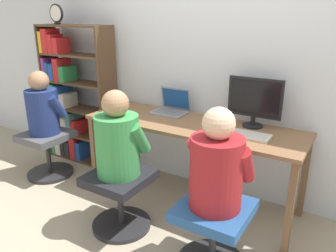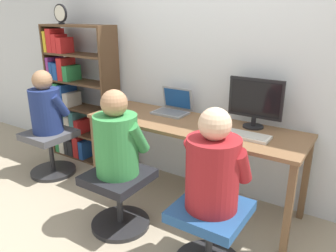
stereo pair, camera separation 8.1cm
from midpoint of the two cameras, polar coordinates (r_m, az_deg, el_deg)
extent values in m
plane|color=tan|center=(2.96, 0.10, -15.37)|extent=(14.00, 14.00, 0.00)
cube|color=silver|center=(3.08, 7.00, 11.93)|extent=(10.00, 0.05, 2.60)
cube|color=brown|center=(2.87, 3.38, 0.18)|extent=(1.94, 0.63, 0.03)
cube|color=brown|center=(3.33, -13.39, -4.63)|extent=(0.05, 0.05, 0.73)
cube|color=brown|center=(2.52, 19.57, -13.46)|extent=(0.05, 0.05, 0.73)
cube|color=brown|center=(3.70, -7.49, -1.81)|extent=(0.05, 0.05, 0.73)
cube|color=brown|center=(3.00, 21.92, -8.33)|extent=(0.05, 0.05, 0.73)
cylinder|color=black|center=(2.86, 13.70, 0.08)|extent=(0.17, 0.17, 0.01)
cylinder|color=black|center=(2.85, 13.77, 0.91)|extent=(0.04, 0.04, 0.07)
cube|color=black|center=(2.80, 14.09, 4.83)|extent=(0.46, 0.02, 0.33)
cube|color=black|center=(2.78, 14.01, 4.78)|extent=(0.41, 0.01, 0.28)
cube|color=gray|center=(3.12, -0.59, 2.28)|extent=(0.32, 0.22, 0.02)
cube|color=slate|center=(3.12, -0.59, 2.48)|extent=(0.28, 0.17, 0.00)
cube|color=gray|center=(3.20, 0.65, 4.87)|extent=(0.32, 0.05, 0.22)
cube|color=#19478C|center=(3.20, 0.60, 4.83)|extent=(0.28, 0.04, 0.18)
cube|color=silver|center=(2.63, 11.79, -1.36)|extent=(0.45, 0.16, 0.02)
cube|color=#BAB8AD|center=(2.63, 11.81, -1.10)|extent=(0.41, 0.13, 0.00)
ellipsoid|color=silver|center=(2.75, 6.07, -0.08)|extent=(0.06, 0.12, 0.03)
cylinder|color=#262628|center=(2.36, 6.74, -18.92)|extent=(0.05, 0.05, 0.38)
cube|color=#234C84|center=(2.23, 6.97, -14.39)|extent=(0.46, 0.47, 0.07)
cylinder|color=#262628|center=(2.87, -8.90, -16.52)|extent=(0.48, 0.48, 0.04)
cylinder|color=#262628|center=(2.75, -9.12, -13.01)|extent=(0.05, 0.05, 0.38)
cube|color=black|center=(2.64, -9.38, -8.88)|extent=(0.46, 0.47, 0.07)
cylinder|color=maroon|center=(2.10, 7.27, -8.14)|extent=(0.34, 0.34, 0.48)
sphere|color=beige|center=(1.97, 7.66, 0.42)|extent=(0.20, 0.20, 0.20)
cylinder|color=maroon|center=(2.18, 4.23, -4.86)|extent=(0.10, 0.22, 0.27)
cylinder|color=maroon|center=(2.07, 12.23, -6.65)|extent=(0.10, 0.22, 0.27)
cylinder|color=#388C47|center=(2.53, -9.71, -3.39)|extent=(0.33, 0.33, 0.48)
sphere|color=#A87A56|center=(2.42, -10.14, 3.85)|extent=(0.20, 0.20, 0.20)
cylinder|color=#388C47|center=(2.65, -11.42, -0.81)|extent=(0.09, 0.22, 0.27)
cylinder|color=#388C47|center=(2.45, -5.95, -2.14)|extent=(0.09, 0.22, 0.27)
cube|color=#513823|center=(4.23, -19.99, 5.70)|extent=(0.02, 0.28, 1.56)
cube|color=#513823|center=(3.59, -10.92, 4.28)|extent=(0.02, 0.28, 1.56)
cube|color=#513823|center=(4.14, -14.87, -5.29)|extent=(0.87, 0.27, 0.02)
cube|color=#513823|center=(4.03, -15.24, -1.30)|extent=(0.87, 0.27, 0.02)
cube|color=#513823|center=(3.94, -15.62, 2.90)|extent=(0.87, 0.27, 0.02)
cube|color=#513823|center=(3.87, -16.03, 7.27)|extent=(0.87, 0.27, 0.02)
cube|color=#513823|center=(3.82, -16.45, 11.78)|extent=(0.87, 0.27, 0.02)
cube|color=#513823|center=(3.80, -16.90, 16.38)|extent=(0.87, 0.27, 0.02)
cube|color=#2D8C47|center=(4.36, -18.94, -2.79)|extent=(0.06, 0.21, 0.21)
cube|color=silver|center=(4.30, -18.38, -3.46)|extent=(0.09, 0.17, 0.16)
cube|color=#262628|center=(4.23, -17.58, -3.17)|extent=(0.06, 0.20, 0.23)
cube|color=#262628|center=(4.18, -16.93, -3.69)|extent=(0.08, 0.18, 0.19)
cube|color=red|center=(4.12, -15.78, -3.40)|extent=(0.09, 0.24, 0.26)
cube|color=#1E4C9E|center=(4.05, -15.19, -4.04)|extent=(0.07, 0.18, 0.22)
cube|color=orange|center=(4.24, -19.34, 1.30)|extent=(0.08, 0.21, 0.26)
cube|color=#8C338C|center=(4.20, -18.70, 0.95)|extent=(0.04, 0.21, 0.22)
cube|color=teal|center=(4.15, -18.26, 0.65)|extent=(0.06, 0.18, 0.20)
cube|color=silver|center=(4.10, -17.26, 0.36)|extent=(0.09, 0.22, 0.18)
cube|color=teal|center=(4.03, -16.49, 0.66)|extent=(0.07, 0.23, 0.25)
cube|color=red|center=(3.99, -15.71, -0.11)|extent=(0.07, 0.23, 0.16)
cube|color=silver|center=(4.17, -19.95, 5.08)|extent=(0.07, 0.18, 0.22)
cube|color=#2D8C47|center=(4.11, -19.25, 5.22)|extent=(0.07, 0.19, 0.26)
cube|color=#1E4C9E|center=(4.06, -18.26, 5.10)|extent=(0.07, 0.24, 0.25)
cube|color=silver|center=(4.00, -17.53, 4.35)|extent=(0.08, 0.22, 0.16)
cube|color=#8C338C|center=(4.13, -20.30, 9.47)|extent=(0.04, 0.23, 0.25)
cube|color=#1E4C9E|center=(4.09, -20.00, 9.05)|extent=(0.05, 0.19, 0.20)
cube|color=#1E4C9E|center=(4.04, -19.27, 8.98)|extent=(0.08, 0.21, 0.19)
cube|color=red|center=(3.97, -18.47, 9.35)|extent=(0.08, 0.21, 0.25)
cube|color=#2D8C47|center=(3.91, -17.60, 8.70)|extent=(0.07, 0.22, 0.17)
cube|color=gold|center=(4.10, -20.75, 13.59)|extent=(0.05, 0.23, 0.23)
cube|color=red|center=(4.03, -20.26, 13.77)|extent=(0.08, 0.20, 0.26)
cube|color=red|center=(3.96, -19.61, 13.35)|extent=(0.07, 0.18, 0.20)
cube|color=red|center=(3.90, -18.73, 13.14)|extent=(0.08, 0.19, 0.17)
cube|color=black|center=(3.85, -19.29, 16.50)|extent=(0.07, 0.03, 0.02)
cylinder|color=black|center=(3.84, -19.47, 18.04)|extent=(0.19, 0.02, 0.19)
cylinder|color=silver|center=(3.84, -19.61, 18.02)|extent=(0.16, 0.00, 0.16)
cylinder|color=#262628|center=(3.86, -20.33, -7.64)|extent=(0.48, 0.48, 0.04)
cylinder|color=#262628|center=(3.78, -20.69, -4.83)|extent=(0.05, 0.05, 0.38)
cube|color=#4C4C51|center=(3.70, -21.09, -1.65)|extent=(0.46, 0.47, 0.07)
cylinder|color=navy|center=(3.62, -21.58, 2.30)|extent=(0.31, 0.31, 0.46)
sphere|color=#A87A56|center=(3.55, -22.21, 7.28)|extent=(0.20, 0.20, 0.20)
cylinder|color=navy|center=(3.75, -22.30, 3.85)|extent=(0.09, 0.21, 0.26)
cylinder|color=navy|center=(3.53, -19.39, 3.28)|extent=(0.09, 0.21, 0.26)
camera|label=1|loc=(0.04, -90.84, -0.29)|focal=35.00mm
camera|label=2|loc=(0.04, 89.16, 0.29)|focal=35.00mm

